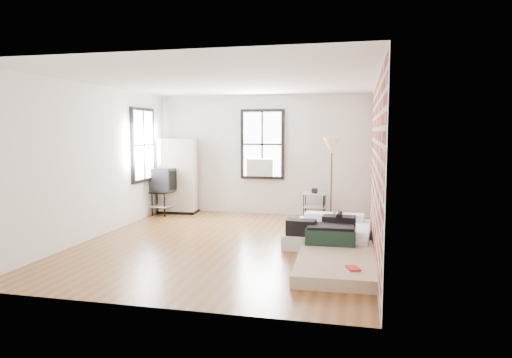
% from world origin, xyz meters
% --- Properties ---
extents(ground, '(6.00, 6.00, 0.00)m').
position_xyz_m(ground, '(0.00, 0.00, 0.00)').
color(ground, brown).
rests_on(ground, ground).
extents(room_shell, '(5.02, 6.02, 2.80)m').
position_xyz_m(room_shell, '(0.23, 0.36, 1.74)').
color(room_shell, silver).
rests_on(room_shell, ground).
extents(mattress_main, '(1.46, 1.93, 0.60)m').
position_xyz_m(mattress_main, '(1.74, 0.57, 0.16)').
color(mattress_main, white).
rests_on(mattress_main, ground).
extents(mattress_bare, '(1.18, 2.15, 0.46)m').
position_xyz_m(mattress_bare, '(1.92, -0.82, 0.14)').
color(mattress_bare, '#C8B291').
rests_on(mattress_bare, ground).
extents(wardrobe, '(0.93, 0.58, 1.78)m').
position_xyz_m(wardrobe, '(-2.00, 2.65, 0.89)').
color(wardrobe, black).
rests_on(wardrobe, ground).
extents(side_table, '(0.51, 0.41, 0.67)m').
position_xyz_m(side_table, '(1.26, 2.72, 0.45)').
color(side_table, black).
rests_on(side_table, ground).
extents(floor_lamp, '(0.39, 0.39, 1.83)m').
position_xyz_m(floor_lamp, '(1.67, 2.11, 1.58)').
color(floor_lamp, '#312210').
rests_on(floor_lamp, ground).
extents(tv_stand, '(0.62, 0.83, 1.10)m').
position_xyz_m(tv_stand, '(-2.21, 2.40, 0.79)').
color(tv_stand, black).
rests_on(tv_stand, ground).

